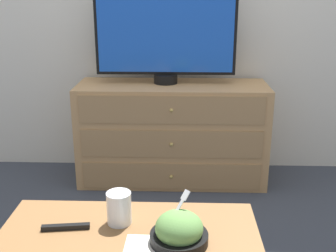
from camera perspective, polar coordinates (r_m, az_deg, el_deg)
name	(u,v)px	position (r m, az deg, el deg)	size (l,w,h in m)	color
ground_plane	(164,164)	(3.20, -0.52, -5.16)	(12.00, 12.00, 0.00)	#383D47
dresser	(172,133)	(2.85, 0.57, -0.95)	(1.25, 0.44, 0.67)	tan
tv	(166,36)	(2.75, -0.33, 12.08)	(0.91, 0.16, 0.59)	black
takeout_bowl	(179,231)	(1.43, 1.51, -14.04)	(0.20, 0.20, 0.17)	black
drink_cup	(119,210)	(1.55, -6.63, -11.20)	(0.09, 0.09, 0.12)	white
napkin	(151,251)	(1.41, -2.32, -16.57)	(0.18, 0.18, 0.00)	silver
remote_control	(66,227)	(1.56, -13.69, -13.15)	(0.17, 0.04, 0.02)	black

